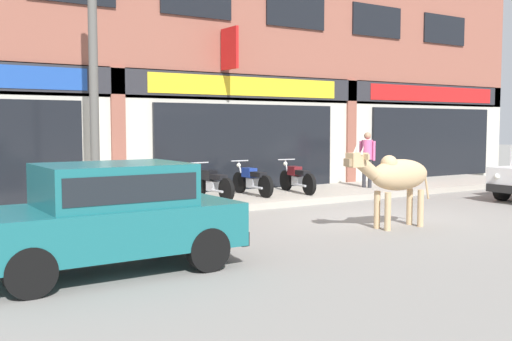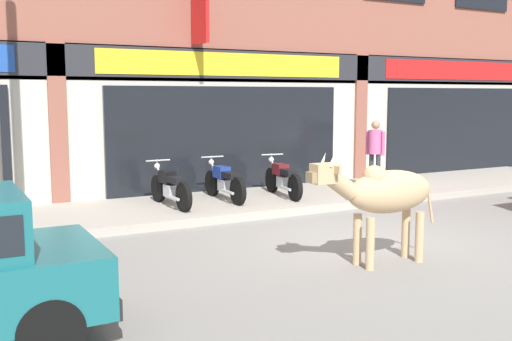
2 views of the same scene
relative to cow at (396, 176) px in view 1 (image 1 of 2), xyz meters
The scene contains 10 objects.
ground_plane 1.71m from the cow, 63.38° to the left, with size 90.00×90.00×0.00m, color gray.
sidewalk 4.96m from the cow, 82.72° to the left, with size 19.00×2.81×0.16m, color #A8A093.
shop_building 7.27m from the cow, 84.58° to the left, with size 23.00×1.40×8.86m.
cow is the anchor object (origin of this frame).
car_1 5.77m from the cow, behind, with size 3.63×1.63×1.46m.
motorcycle_0 4.95m from the cow, 106.40° to the left, with size 0.52×1.81×0.88m.
motorcycle_1 4.89m from the cow, 91.73° to the left, with size 0.52×1.81×0.88m.
motorcycle_2 4.86m from the cow, 75.94° to the left, with size 0.55×1.81×0.88m.
pedestrian 5.92m from the cow, 51.72° to the left, with size 0.32×0.47×1.60m.
utility_pole 6.39m from the cow, 141.00° to the left, with size 0.18×0.18×6.42m, color #595651.
Camera 1 is at (-9.04, -9.31, 1.97)m, focal length 42.00 mm.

